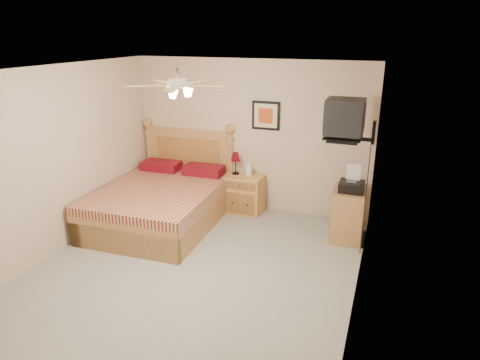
# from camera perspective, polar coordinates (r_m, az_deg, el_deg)

# --- Properties ---
(floor) EXTENTS (4.50, 4.50, 0.00)m
(floor) POSITION_cam_1_polar(r_m,az_deg,el_deg) (5.64, -6.22, -11.85)
(floor) COLOR gray
(floor) RESTS_ON ground
(ceiling) EXTENTS (4.00, 4.50, 0.04)m
(ceiling) POSITION_cam_1_polar(r_m,az_deg,el_deg) (4.85, -7.31, 14.34)
(ceiling) COLOR white
(ceiling) RESTS_ON ground
(wall_back) EXTENTS (4.00, 0.04, 2.50)m
(wall_back) POSITION_cam_1_polar(r_m,az_deg,el_deg) (7.11, 1.36, 5.82)
(wall_back) COLOR beige
(wall_back) RESTS_ON ground
(wall_front) EXTENTS (4.00, 0.04, 2.50)m
(wall_front) POSITION_cam_1_polar(r_m,az_deg,el_deg) (3.44, -23.89, -11.38)
(wall_front) COLOR beige
(wall_front) RESTS_ON ground
(wall_left) EXTENTS (0.04, 4.50, 2.50)m
(wall_left) POSITION_cam_1_polar(r_m,az_deg,el_deg) (6.24, -23.43, 2.27)
(wall_left) COLOR beige
(wall_left) RESTS_ON ground
(wall_right) EXTENTS (0.04, 4.50, 2.50)m
(wall_right) POSITION_cam_1_polar(r_m,az_deg,el_deg) (4.62, 16.14, -2.53)
(wall_right) COLOR beige
(wall_right) RESTS_ON ground
(bed) EXTENTS (1.76, 2.27, 1.44)m
(bed) POSITION_cam_1_polar(r_m,az_deg,el_deg) (6.72, -10.76, -0.05)
(bed) COLOR #9F6A33
(bed) RESTS_ON ground
(nightstand) EXTENTS (0.60, 0.45, 0.64)m
(nightstand) POSITION_cam_1_polar(r_m,az_deg,el_deg) (7.17, 0.66, -1.87)
(nightstand) COLOR #BD7D3B
(nightstand) RESTS_ON ground
(table_lamp) EXTENTS (0.26, 0.26, 0.37)m
(table_lamp) POSITION_cam_1_polar(r_m,az_deg,el_deg) (7.11, -0.60, 2.26)
(table_lamp) COLOR #55010E
(table_lamp) RESTS_ON nightstand
(lotion_bottle) EXTENTS (0.13, 0.13, 0.26)m
(lotion_bottle) POSITION_cam_1_polar(r_m,az_deg,el_deg) (7.02, 1.20, 1.55)
(lotion_bottle) COLOR white
(lotion_bottle) RESTS_ON nightstand
(framed_picture) EXTENTS (0.46, 0.04, 0.46)m
(framed_picture) POSITION_cam_1_polar(r_m,az_deg,el_deg) (6.94, 3.47, 8.57)
(framed_picture) COLOR black
(framed_picture) RESTS_ON wall_back
(dresser) EXTENTS (0.48, 0.66, 0.76)m
(dresser) POSITION_cam_1_polar(r_m,az_deg,el_deg) (6.45, 14.19, -4.39)
(dresser) COLOR #A76D3A
(dresser) RESTS_ON ground
(fax_machine) EXTENTS (0.34, 0.37, 0.36)m
(fax_machine) POSITION_cam_1_polar(r_m,az_deg,el_deg) (6.20, 14.75, 0.13)
(fax_machine) COLOR black
(fax_machine) RESTS_ON dresser
(magazine_lower) EXTENTS (0.23, 0.29, 0.02)m
(magazine_lower) POSITION_cam_1_polar(r_m,az_deg,el_deg) (6.51, 14.16, -0.46)
(magazine_lower) COLOR #BCB499
(magazine_lower) RESTS_ON dresser
(magazine_upper) EXTENTS (0.32, 0.35, 0.02)m
(magazine_upper) POSITION_cam_1_polar(r_m,az_deg,el_deg) (6.50, 14.31, -0.32)
(magazine_upper) COLOR tan
(magazine_upper) RESTS_ON magazine_lower
(wall_tv) EXTENTS (0.56, 0.46, 0.58)m
(wall_tv) POSITION_cam_1_polar(r_m,az_deg,el_deg) (5.77, 15.25, 7.66)
(wall_tv) COLOR black
(wall_tv) RESTS_ON wall_right
(ceiling_fan) EXTENTS (1.14, 1.14, 0.28)m
(ceiling_fan) POSITION_cam_1_polar(r_m,az_deg,el_deg) (4.69, -8.36, 12.40)
(ceiling_fan) COLOR white
(ceiling_fan) RESTS_ON ceiling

